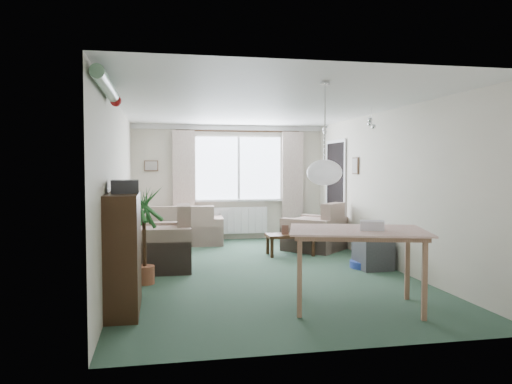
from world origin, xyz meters
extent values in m
plane|color=#2B4937|center=(0.00, 0.00, 0.00)|extent=(6.50, 6.50, 0.00)
cube|color=white|center=(0.20, 3.23, 1.50)|extent=(1.80, 0.03, 1.30)
cube|color=black|center=(0.20, 3.15, 2.27)|extent=(2.60, 0.03, 0.03)
cube|color=beige|center=(-0.95, 3.13, 1.27)|extent=(0.45, 0.08, 2.00)
cube|color=beige|center=(1.35, 3.13, 1.27)|extent=(0.45, 0.08, 2.00)
cube|color=white|center=(0.20, 3.19, 0.40)|extent=(1.20, 0.10, 0.55)
cube|color=black|center=(1.99, 2.20, 1.00)|extent=(0.03, 0.95, 2.00)
sphere|color=white|center=(0.20, -2.30, 1.48)|extent=(0.36, 0.36, 0.36)
cylinder|color=#196626|center=(-1.92, -2.30, 2.28)|extent=(1.60, 1.60, 0.12)
sphere|color=silver|center=(1.30, 0.90, 2.22)|extent=(0.20, 0.20, 0.20)
sphere|color=silver|center=(1.60, -0.30, 2.22)|extent=(0.20, 0.20, 0.20)
cube|color=brown|center=(-1.60, 3.23, 1.55)|extent=(0.28, 0.03, 0.22)
cube|color=brown|center=(1.98, 1.20, 1.55)|extent=(0.03, 0.24, 0.30)
cube|color=beige|center=(-0.98, 2.75, 0.39)|extent=(1.61, 0.94, 0.78)
cube|color=beige|center=(1.37, 1.63, 0.44)|extent=(1.35, 1.35, 0.88)
cube|color=beige|center=(-1.50, 0.43, 0.48)|extent=(1.06, 1.11, 0.96)
cube|color=black|center=(0.77, 1.16, 0.18)|extent=(0.83, 0.47, 0.37)
cube|color=brown|center=(0.67, 1.14, 0.45)|extent=(0.12, 0.02, 0.16)
cube|color=black|center=(-1.84, -1.72, 0.63)|extent=(0.34, 1.03, 1.26)
cube|color=#302F34|center=(-1.81, -1.67, 1.33)|extent=(0.29, 0.36, 0.14)
cylinder|color=#1D5522|center=(-1.65, -0.52, 0.64)|extent=(0.67, 0.67, 1.28)
cube|color=tan|center=(0.65, -2.09, 0.42)|extent=(1.54, 1.23, 0.84)
cube|color=white|center=(0.79, -2.17, 0.90)|extent=(0.30, 0.26, 0.12)
cube|color=#404146|center=(1.70, -0.18, 0.23)|extent=(0.48, 0.53, 0.47)
cylinder|color=#1F4590|center=(1.65, -0.09, 0.05)|extent=(0.54, 0.54, 0.10)
camera|label=1|loc=(-1.46, -7.15, 1.55)|focal=35.00mm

